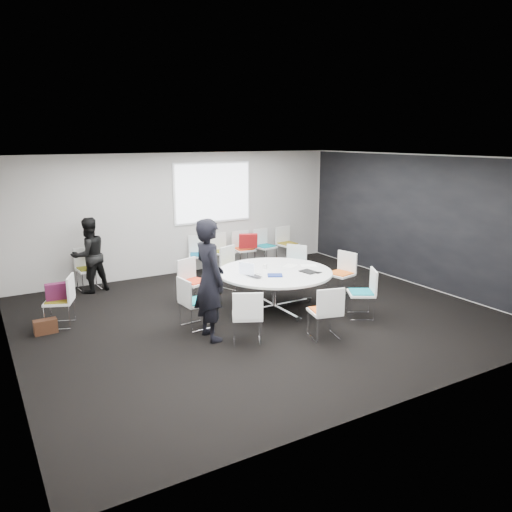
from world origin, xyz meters
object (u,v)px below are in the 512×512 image
chair_ring_c (234,275)px  chair_ring_h (361,302)px  chair_ring_d (194,291)px  chair_back_c (244,256)px  person_back (89,255)px  maroon_bag (58,291)px  chair_ring_e (195,312)px  chair_back_d (265,253)px  chair_back_a (199,262)px  chair_ring_b (293,274)px  chair_spare_left (61,311)px  chair_back_b (223,259)px  cup (265,266)px  laptop (255,276)px  chair_ring_a (341,282)px  chair_ring_f (247,326)px  person_main (210,280)px  chair_back_e (287,251)px  chair_person_back (89,277)px  brown_bag (46,327)px  chair_ring_g (325,322)px  conference_table (275,281)px

chair_ring_c → chair_ring_h: (1.12, -2.73, 0.00)m
chair_ring_d → chair_back_c: size_ratio=1.00×
person_back → maroon_bag: (-0.90, -1.74, -0.16)m
chair_ring_e → chair_back_d: 4.54m
chair_back_a → chair_ring_b: bearing=146.2°
chair_ring_b → chair_back_d: (0.50, 1.99, 0.00)m
chair_spare_left → person_back: 2.02m
chair_back_b → cup: size_ratio=9.78×
chair_ring_b → chair_back_d: same height
chair_back_c → laptop: size_ratio=2.68×
chair_ring_h → maroon_bag: size_ratio=2.20×
chair_ring_a → chair_ring_c: same height
chair_ring_f → chair_back_b: 4.47m
chair_back_a → chair_back_c: same height
chair_ring_c → person_main: (-1.61, -2.24, 0.69)m
chair_ring_e → cup: size_ratio=9.78×
chair_spare_left → person_back: person_back is taller
chair_back_c → chair_back_e: same height
chair_back_a → chair_ring_a: bearing=143.8°
laptop → chair_back_b: bearing=-30.1°
chair_back_a → chair_spare_left: bearing=51.7°
chair_ring_b → chair_back_b: 2.10m
chair_back_d → chair_person_back: (-4.34, -0.01, 0.00)m
chair_ring_c → chair_back_e: same height
chair_ring_a → person_main: person_main is taller
chair_back_d → brown_bag: 5.91m
chair_back_b → brown_bag: (-4.32, -2.14, -0.16)m
chair_ring_g → person_back: person_back is taller
cup → chair_ring_g: bearing=-90.0°
conference_table → chair_ring_c: chair_ring_c is taller
person_main → chair_ring_d: bearing=-14.5°
brown_bag → chair_ring_c: bearing=10.4°
chair_ring_h → chair_spare_left: (-4.71, 2.24, 0.00)m
chair_ring_g → brown_bag: 4.55m
chair_ring_f → chair_spare_left: 3.26m
chair_ring_a → chair_back_e: bearing=-25.9°
chair_back_b → chair_person_back: same height
chair_ring_h → brown_bag: chair_ring_h is taller
chair_ring_h → chair_back_d: 4.19m
chair_ring_f → chair_ring_g: same height
chair_ring_d → chair_back_e: size_ratio=1.00×
chair_person_back → person_main: 3.88m
chair_ring_f → chair_spare_left: bearing=163.5°
chair_ring_b → maroon_bag: (-4.73, 0.07, 0.34)m
person_main → cup: person_main is taller
cup → chair_ring_b: bearing=33.3°
chair_back_b → chair_back_c: bearing=170.4°
chair_ring_g → person_main: 1.95m
chair_person_back → person_back: bearing=85.5°
chair_ring_g → brown_bag: (-3.83, 2.46, -0.16)m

